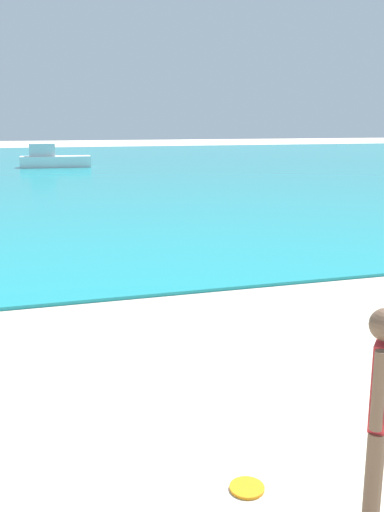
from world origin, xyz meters
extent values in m
cube|color=teal|center=(0.00, 42.15, 0.03)|extent=(160.00, 60.00, 0.06)
cylinder|color=brown|center=(0.16, 6.29, 0.40)|extent=(0.11, 0.11, 0.80)
cylinder|color=brown|center=(0.26, 6.40, 0.40)|extent=(0.11, 0.11, 0.80)
cube|color=red|center=(0.21, 6.34, 1.10)|extent=(0.21, 0.21, 0.60)
cylinder|color=brown|center=(0.11, 6.23, 1.13)|extent=(0.08, 0.08, 0.53)
cylinder|color=brown|center=(0.31, 6.45, 1.13)|extent=(0.08, 0.08, 0.53)
cylinder|color=orange|center=(-0.42, 7.04, 0.01)|extent=(0.27, 0.27, 0.03)
cube|color=white|center=(0.69, 40.78, 0.41)|extent=(4.41, 1.70, 0.69)
cube|color=silver|center=(-0.08, 40.84, 1.14)|extent=(1.62, 1.08, 0.78)
camera|label=1|loc=(-2.00, 3.42, 2.78)|focal=40.22mm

